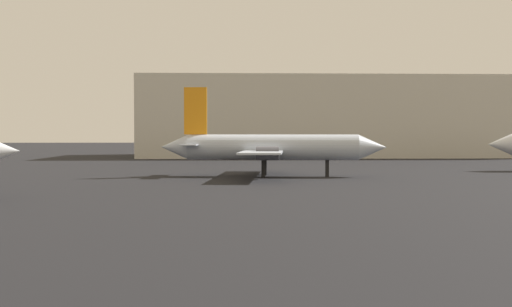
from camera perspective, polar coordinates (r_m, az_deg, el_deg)
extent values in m
cylinder|color=#B2BCCC|center=(67.82, 1.54, 0.59)|extent=(18.83, 4.67, 2.78)
cone|color=#B2BCCC|center=(68.27, 10.68, 0.57)|extent=(3.33, 3.08, 2.78)
cone|color=#B2BCCC|center=(69.10, -7.49, 0.60)|extent=(3.33, 3.08, 2.78)
cube|color=#B2BCCC|center=(67.88, 0.75, 0.24)|extent=(6.24, 20.53, 0.19)
cube|color=#B2BCCC|center=(68.74, -5.92, 0.83)|extent=(2.57, 6.80, 0.13)
cube|color=orange|center=(68.71, -5.60, 3.93)|extent=(2.54, 0.49, 5.21)
cylinder|color=#4C4C54|center=(71.69, 1.36, 0.21)|extent=(2.50, 1.66, 1.42)
cylinder|color=#4C4C54|center=(64.02, 1.07, 0.01)|extent=(2.50, 1.66, 1.42)
cube|color=black|center=(67.95, 6.57, -1.37)|extent=(0.43, 0.43, 1.83)
cube|color=black|center=(69.53, 0.82, -1.28)|extent=(0.43, 0.43, 1.83)
cube|color=black|center=(66.38, 0.68, -1.43)|extent=(0.43, 0.43, 1.83)
cone|color=silver|center=(83.56, 21.67, 0.79)|extent=(3.51, 3.24, 2.97)
cube|color=beige|center=(129.42, 7.28, 3.27)|extent=(78.49, 27.45, 15.78)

